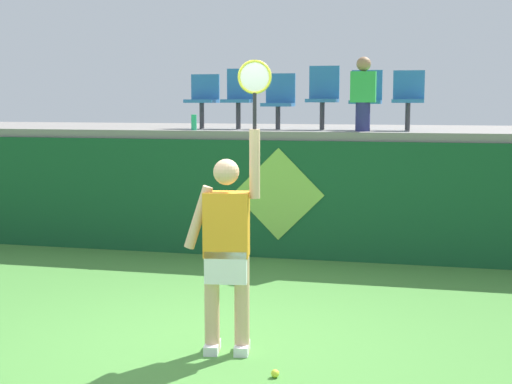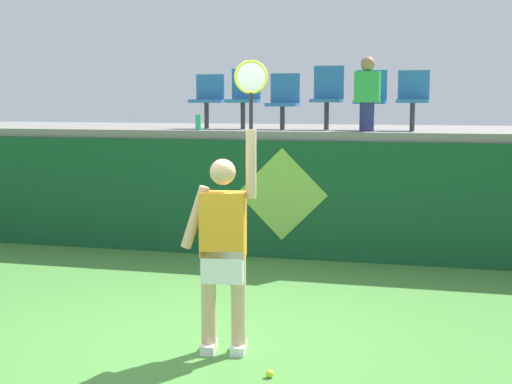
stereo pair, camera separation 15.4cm
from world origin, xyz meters
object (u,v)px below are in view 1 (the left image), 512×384
object	(u,v)px
tennis_player	(227,245)
tennis_ball	(275,373)
stadium_chair_4	(366,97)
stadium_chair_3	(323,94)
stadium_chair_1	(240,95)
spectator_0	(363,93)
stadium_chair_2	(279,99)
stadium_chair_0	(203,97)
water_bottle	(194,122)
stadium_chair_5	(408,96)

from	to	relation	value
tennis_player	tennis_ball	bearing A→B (deg)	-42.49
stadium_chair_4	stadium_chair_3	bearing A→B (deg)	179.60
stadium_chair_1	spectator_0	world-z (taller)	spectator_0
stadium_chair_2	tennis_player	bearing A→B (deg)	-83.74
stadium_chair_1	stadium_chair_4	size ratio (longest dim) A/B	1.05
stadium_chair_0	stadium_chair_4	distance (m)	2.44
stadium_chair_0	tennis_player	bearing A→B (deg)	-70.28
stadium_chair_0	stadium_chair_3	size ratio (longest dim) A/B	0.88
stadium_chair_2	water_bottle	bearing A→B (deg)	-148.53
stadium_chair_1	stadium_chair_2	distance (m)	0.60
stadium_chair_0	stadium_chair_5	world-z (taller)	stadium_chair_5
tennis_player	stadium_chair_5	bearing A→B (deg)	74.00
tennis_ball	spectator_0	distance (m)	5.22
stadium_chair_0	stadium_chair_5	distance (m)	3.03
water_bottle	stadium_chair_2	xyz separation A→B (m)	(1.10, 0.67, 0.33)
tennis_ball	water_bottle	xyz separation A→B (m)	(-2.13, 4.51, 1.83)
stadium_chair_5	spectator_0	xyz separation A→B (m)	(-0.59, -0.47, 0.05)
tennis_ball	stadium_chair_3	xyz separation A→B (m)	(-0.38, 5.18, 2.22)
stadium_chair_1	stadium_chair_4	bearing A→B (deg)	-0.07
tennis_ball	stadium_chair_1	distance (m)	5.87
stadium_chair_0	stadium_chair_1	world-z (taller)	stadium_chair_1
spectator_0	water_bottle	bearing A→B (deg)	-175.16
stadium_chair_1	spectator_0	size ratio (longest dim) A/B	0.88
stadium_chair_0	stadium_chair_5	bearing A→B (deg)	0.06
water_bottle	stadium_chair_3	bearing A→B (deg)	21.10
water_bottle	stadium_chair_0	bearing A→B (deg)	95.99
stadium_chair_2	stadium_chair_1	bearing A→B (deg)	179.89
stadium_chair_1	stadium_chair_3	xyz separation A→B (m)	(1.25, 0.00, 0.01)
tennis_ball	stadium_chair_1	size ratio (longest dim) A/B	0.07
tennis_player	stadium_chair_3	distance (m)	4.89
stadium_chair_2	spectator_0	world-z (taller)	spectator_0
tennis_ball	spectator_0	bearing A→B (deg)	87.13
water_bottle	stadium_chair_3	xyz separation A→B (m)	(1.75, 0.68, 0.40)
tennis_ball	stadium_chair_3	bearing A→B (deg)	94.22
tennis_player	spectator_0	bearing A→B (deg)	79.89
stadium_chair_1	stadium_chair_4	distance (m)	1.87
stadium_chair_0	spectator_0	xyz separation A→B (m)	(2.44, -0.46, 0.06)
tennis_player	stadium_chair_3	size ratio (longest dim) A/B	2.71
tennis_ball	stadium_chair_2	size ratio (longest dim) A/B	0.08
tennis_ball	stadium_chair_1	world-z (taller)	stadium_chair_1
stadium_chair_4	tennis_ball	bearing A→B (deg)	-92.61
stadium_chair_2	stadium_chair_5	xyz separation A→B (m)	(1.86, -0.00, 0.04)
stadium_chair_2	spectator_0	distance (m)	1.36
stadium_chair_0	spectator_0	size ratio (longest dim) A/B	0.81
stadium_chair_0	stadium_chair_5	xyz separation A→B (m)	(3.03, 0.00, 0.01)
stadium_chair_0	stadium_chair_4	bearing A→B (deg)	0.14
stadium_chair_3	stadium_chair_4	world-z (taller)	stadium_chair_3
tennis_player	tennis_ball	world-z (taller)	tennis_player
stadium_chair_2	stadium_chair_3	size ratio (longest dim) A/B	0.89
tennis_player	stadium_chair_2	size ratio (longest dim) A/B	3.06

